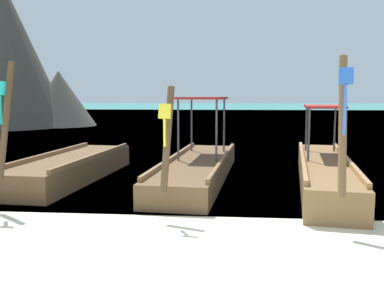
% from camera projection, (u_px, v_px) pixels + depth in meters
% --- Properties ---
extents(ground, '(120.00, 120.00, 0.00)m').
position_uv_depth(ground, '(161.00, 271.00, 4.96)').
color(ground, beige).
extents(sea_water, '(120.00, 120.00, 0.00)m').
position_uv_depth(sea_water, '(223.00, 109.00, 66.62)').
color(sea_water, teal).
rests_on(sea_water, ground).
extents(longtail_boat_turquoise_ribbon, '(1.71, 5.50, 2.70)m').
position_uv_depth(longtail_boat_turquoise_ribbon, '(72.00, 168.00, 10.36)').
color(longtail_boat_turquoise_ribbon, brown).
rests_on(longtail_boat_turquoise_ribbon, ground).
extents(longtail_boat_yellow_ribbon, '(1.88, 6.82, 2.23)m').
position_uv_depth(longtail_boat_yellow_ribbon, '(198.00, 167.00, 10.41)').
color(longtail_boat_yellow_ribbon, brown).
rests_on(longtail_boat_yellow_ribbon, ground).
extents(longtail_boat_blue_ribbon, '(2.02, 6.95, 2.68)m').
position_uv_depth(longtail_boat_blue_ribbon, '(324.00, 170.00, 9.67)').
color(longtail_boat_blue_ribbon, brown).
rests_on(longtail_boat_blue_ribbon, ground).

